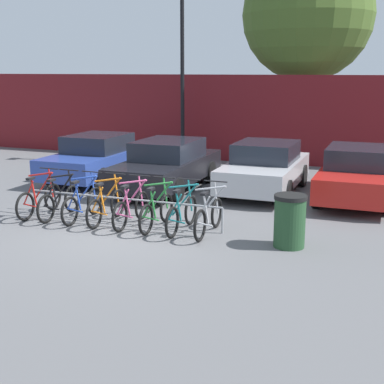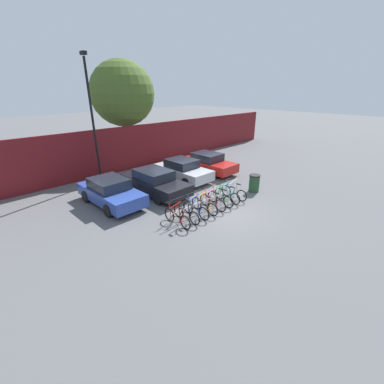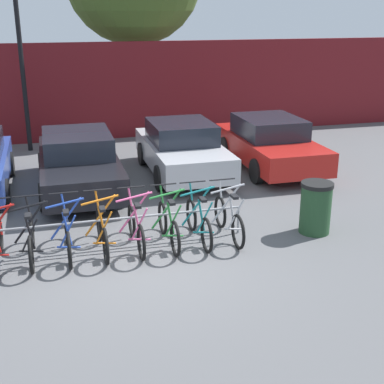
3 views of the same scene
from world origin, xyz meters
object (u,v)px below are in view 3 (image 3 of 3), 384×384
bicycle_blue (67,236)px  bicycle_silver (229,219)px  bicycle_teal (199,222)px  car_silver (182,149)px  car_black (79,162)px  bike_rack (118,221)px  bicycle_black (31,240)px  bicycle_green (169,225)px  lamp_post (16,9)px  car_red (270,143)px  bicycle_pink (136,229)px  bicycle_orange (102,232)px  trash_bin (316,208)px

bicycle_blue → bicycle_silver: same height
bicycle_teal → car_silver: (0.77, 4.29, 0.31)m
bicycle_blue → car_silver: bearing=56.0°
bicycle_silver → car_black: bearing=122.9°
car_black → bicycle_silver: bearing=-55.5°
bike_rack → bicycle_black: 1.56m
bicycle_green → car_black: (-1.37, 3.72, 0.31)m
bicycle_blue → bicycle_silver: (3.03, 0.00, 0.00)m
bicycle_black → lamp_post: (-0.14, 7.97, 3.79)m
bicycle_green → lamp_post: 9.21m
bicycle_green → car_red: size_ratio=0.41×
bicycle_pink → bicycle_teal: same height
bicycle_orange → car_red: 6.62m
bicycle_green → bicycle_teal: 0.58m
bicycle_teal → car_silver: size_ratio=0.42×
bicycle_silver → bike_rack: bearing=174.4°
bicycle_pink → car_silver: 4.73m
bicycle_green → bicycle_pink: bearing=-179.6°
bicycle_black → car_red: car_red is taller
bicycle_teal → lamp_post: (-3.19, 7.97, 3.79)m
bicycle_orange → trash_bin: (4.14, -0.21, 0.14)m
bicycle_blue → bicycle_orange: size_ratio=1.00×
bicycle_blue → bicycle_orange: 0.61m
car_silver → car_red: 2.48m
car_red → lamp_post: bearing=150.0°
bicycle_green → bicycle_orange: bearing=-179.6°
lamp_post → bicycle_orange: bearing=-80.2°
bike_rack → trash_bin: bearing=-5.3°
bicycle_blue → bicycle_green: same height
bike_rack → bicycle_pink: bearing=-25.7°
bike_rack → bicycle_orange: size_ratio=2.78×
bicycle_black → car_silver: size_ratio=0.42×
bicycle_green → trash_bin: bearing=-3.7°
bicycle_black → trash_bin: size_ratio=1.66×
bicycle_black → bicycle_orange: same height
bike_rack → car_silver: car_silver is taller
bicycle_pink → lamp_post: bearing=103.6°
bicycle_orange → lamp_post: (-1.37, 7.97, 3.79)m
bicycle_orange → bicycle_silver: (2.42, 0.00, 0.00)m
bicycle_pink → car_red: car_red is taller
trash_bin → bicycle_blue: bearing=177.5°
trash_bin → bicycle_silver: bearing=173.1°
bicycle_green → lamp_post: lamp_post is taller
bicycle_blue → lamp_post: bearing=98.1°
lamp_post → bicycle_blue: bearing=-84.6°
bicycle_teal → car_red: 5.36m
bicycle_blue → trash_bin: (4.75, -0.21, 0.14)m
car_silver → bike_rack: bearing=-118.8°
bicycle_green → car_black: 3.98m
car_red → lamp_post: lamp_post is taller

